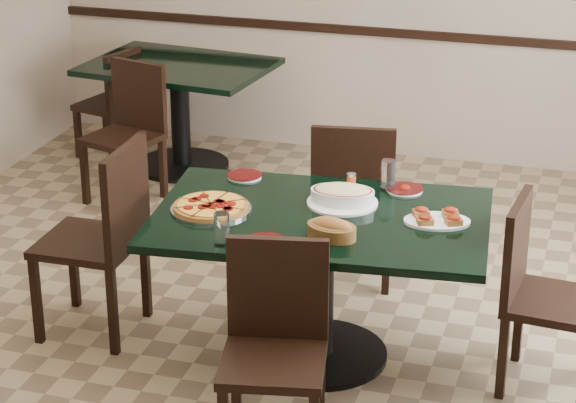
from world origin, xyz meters
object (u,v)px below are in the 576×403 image
(chair_left, at_px, (106,229))
(bread_basket, at_px, (332,229))
(main_table, at_px, (320,251))
(chair_far, at_px, (354,194))
(pepperoni_pizza, at_px, (211,207))
(back_chair_near, at_px, (130,124))
(lasagna_casserole, at_px, (342,195))
(bruschetta_platter, at_px, (437,218))
(chair_right, at_px, (537,285))
(back_chair_left, at_px, (114,99))
(back_table, at_px, (180,96))
(chair_near, at_px, (275,337))

(chair_left, distance_m, bread_basket, 1.22)
(main_table, xyz_separation_m, chair_far, (-0.04, 0.83, -0.04))
(pepperoni_pizza, xyz_separation_m, bread_basket, (0.62, -0.14, 0.02))
(back_chair_near, relative_size, lasagna_casserole, 2.65)
(lasagna_casserole, relative_size, bruschetta_platter, 0.98)
(chair_far, height_order, lasagna_casserole, chair_far)
(chair_right, bearing_deg, lasagna_casserole, 88.80)
(lasagna_casserole, xyz_separation_m, bread_basket, (0.05, -0.39, -0.01))
(back_chair_left, bearing_deg, back_table, 97.93)
(back_table, distance_m, chair_right, 3.44)
(chair_far, bearing_deg, chair_near, 83.37)
(back_table, xyz_separation_m, back_chair_left, (-0.52, 0.06, -0.09))
(back_chair_near, xyz_separation_m, pepperoni_pizza, (1.22, -1.75, 0.27))
(main_table, height_order, chair_far, chair_far)
(pepperoni_pizza, height_order, bruschetta_platter, bruschetta_platter)
(chair_far, distance_m, back_chair_near, 1.88)
(back_table, height_order, pepperoni_pizza, pepperoni_pizza)
(chair_right, distance_m, pepperoni_pizza, 1.54)
(back_table, relative_size, chair_left, 1.30)
(chair_far, xyz_separation_m, chair_near, (0.05, -1.58, -0.02))
(chair_near, bearing_deg, pepperoni_pizza, 117.10)
(back_chair_left, xyz_separation_m, bread_basket, (2.26, -2.56, 0.35))
(pepperoni_pizza, distance_m, bruschetta_platter, 1.05)
(back_chair_left, relative_size, pepperoni_pizza, 2.08)
(pepperoni_pizza, bearing_deg, chair_near, -51.66)
(chair_near, relative_size, bread_basket, 3.50)
(back_table, xyz_separation_m, chair_left, (0.55, -2.33, 0.04))
(chair_far, relative_size, lasagna_casserole, 2.79)
(back_chair_left, height_order, bruschetta_platter, bruschetta_platter)
(back_chair_near, distance_m, bread_basket, 2.65)
(chair_right, bearing_deg, back_chair_near, 64.90)
(back_table, distance_m, bruschetta_platter, 3.09)
(back_table, bearing_deg, back_chair_near, -92.87)
(chair_near, relative_size, lasagna_casserole, 2.69)
(chair_right, height_order, bread_basket, chair_right)
(chair_far, xyz_separation_m, pepperoni_pizza, (-0.47, -0.92, 0.24))
(main_table, height_order, bread_basket, bread_basket)
(back_chair_near, distance_m, bruschetta_platter, 2.78)
(main_table, xyz_separation_m, chair_right, (1.00, 0.06, -0.06))
(back_chair_left, bearing_deg, chair_far, 69.20)
(back_table, distance_m, back_chair_near, 0.62)
(chair_right, xyz_separation_m, pepperoni_pizza, (-1.51, -0.14, 0.26))
(pepperoni_pizza, bearing_deg, back_chair_left, 124.15)
(chair_far, distance_m, chair_right, 1.30)
(chair_right, bearing_deg, chair_far, 58.74)
(back_table, bearing_deg, chair_far, -35.90)
(back_chair_near, bearing_deg, chair_right, -15.13)
(chair_right, height_order, bruschetta_platter, chair_right)
(main_table, bearing_deg, pepperoni_pizza, -175.82)
(bread_basket, bearing_deg, chair_right, 30.30)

